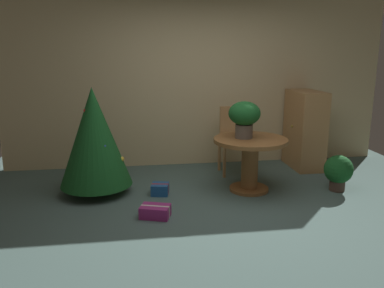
{
  "coord_description": "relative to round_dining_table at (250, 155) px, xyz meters",
  "views": [
    {
      "loc": [
        -1.0,
        -3.96,
        1.82
      ],
      "look_at": [
        -0.35,
        0.42,
        0.75
      ],
      "focal_mm": 36.96,
      "sensor_mm": 36.0,
      "label": 1
    }
  ],
  "objects": [
    {
      "name": "ground_plane",
      "position": [
        -0.47,
        -0.81,
        -0.48
      ],
      "size": [
        6.6,
        6.6,
        0.0
      ],
      "primitive_type": "plane",
      "color": "#4C6660"
    },
    {
      "name": "back_wall_panel",
      "position": [
        -0.47,
        1.39,
        0.82
      ],
      "size": [
        6.0,
        0.1,
        2.6
      ],
      "primitive_type": "cube",
      "color": "beige",
      "rests_on": "ground_plane"
    },
    {
      "name": "round_dining_table",
      "position": [
        0.0,
        0.0,
        0.0
      ],
      "size": [
        0.95,
        0.95,
        0.7
      ],
      "color": "brown",
      "rests_on": "ground_plane"
    },
    {
      "name": "flower_vase",
      "position": [
        -0.08,
        0.05,
        0.51
      ],
      "size": [
        0.41,
        0.41,
        0.47
      ],
      "color": "#665B51",
      "rests_on": "round_dining_table"
    },
    {
      "name": "wooden_chair_far",
      "position": [
        0.0,
        0.82,
        0.08
      ],
      "size": [
        0.45,
        0.4,
        0.99
      ],
      "color": "#B27F4C",
      "rests_on": "ground_plane"
    },
    {
      "name": "holiday_tree",
      "position": [
        -1.97,
        0.19,
        0.26
      ],
      "size": [
        0.91,
        0.91,
        1.37
      ],
      "color": "brown",
      "rests_on": "ground_plane"
    },
    {
      "name": "gift_box_blue",
      "position": [
        -1.17,
        0.02,
        -0.41
      ],
      "size": [
        0.25,
        0.25,
        0.14
      ],
      "color": "#1E569E",
      "rests_on": "ground_plane"
    },
    {
      "name": "gift_box_purple",
      "position": [
        -1.27,
        -0.68,
        -0.42
      ],
      "size": [
        0.37,
        0.3,
        0.13
      ],
      "color": "#9E287A",
      "rests_on": "ground_plane"
    },
    {
      "name": "wooden_cabinet",
      "position": [
        1.15,
        0.92,
        0.12
      ],
      "size": [
        0.43,
        0.76,
        1.2
      ],
      "color": "#B27F4C",
      "rests_on": "ground_plane"
    },
    {
      "name": "potted_plant",
      "position": [
        1.15,
        -0.17,
        -0.22
      ],
      "size": [
        0.37,
        0.37,
        0.47
      ],
      "color": "#4C382D",
      "rests_on": "ground_plane"
    }
  ]
}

